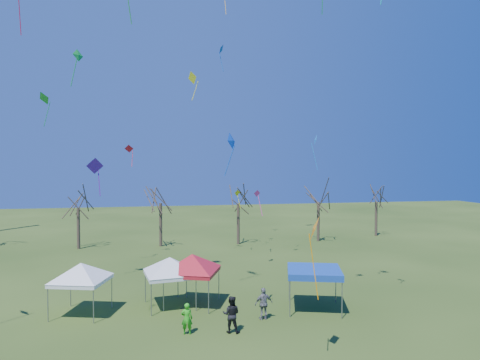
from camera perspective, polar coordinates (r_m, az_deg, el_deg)
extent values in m
plane|color=#294215|center=(23.76, -3.48, -19.47)|extent=(140.00, 140.00, 0.00)
cylinder|color=#3D2D21|center=(47.65, -20.74, -6.04)|extent=(0.32, 0.32, 4.28)
cylinder|color=#3D2D21|center=(46.72, -10.53, -5.88)|extent=(0.32, 0.32, 4.64)
cylinder|color=#3D2D21|center=(47.27, -0.23, -5.85)|extent=(0.32, 0.32, 4.49)
cylinder|color=#3D2D21|center=(49.87, 10.40, -5.48)|extent=(0.32, 0.32, 4.47)
cylinder|color=#3D2D21|center=(55.31, 17.70, -4.93)|extent=(0.32, 0.32, 4.23)
cylinder|color=gray|center=(26.86, -24.25, -14.98)|extent=(0.06, 0.06, 1.87)
cylinder|color=gray|center=(29.07, -21.66, -13.63)|extent=(0.06, 0.06, 1.87)
cylinder|color=gray|center=(25.73, -18.96, -15.67)|extent=(0.06, 0.06, 1.87)
cylinder|color=gray|center=(28.04, -16.73, -14.16)|extent=(0.06, 0.06, 1.87)
cube|color=white|center=(27.11, -20.43, -12.47)|extent=(3.47, 3.47, 0.22)
pyramid|color=white|center=(26.87, -20.45, -10.31)|extent=(3.80, 3.80, 0.93)
cylinder|color=gray|center=(26.02, -11.75, -15.38)|extent=(0.06, 0.06, 1.89)
cylinder|color=gray|center=(28.53, -12.50, -13.82)|extent=(0.06, 0.06, 1.89)
cylinder|color=gray|center=(26.49, -5.88, -15.03)|extent=(0.06, 0.06, 1.89)
cylinder|color=gray|center=(28.96, -7.16, -13.55)|extent=(0.06, 0.06, 1.89)
cube|color=white|center=(27.18, -9.34, -12.29)|extent=(3.21, 3.21, 0.23)
pyramid|color=white|center=(26.94, -9.35, -10.11)|extent=(3.96, 3.96, 0.94)
cylinder|color=gray|center=(26.69, -10.17, -14.83)|extent=(0.06, 0.06, 1.97)
cylinder|color=gray|center=(29.19, -8.28, -13.34)|extent=(0.06, 0.06, 1.97)
cylinder|color=gray|center=(25.92, -4.21, -15.32)|extent=(0.06, 0.06, 1.97)
cylinder|color=gray|center=(28.49, -2.84, -13.71)|extent=(0.06, 0.06, 1.97)
cube|color=#B0111D|center=(27.25, -6.38, -12.05)|extent=(3.82, 3.82, 0.24)
pyramid|color=#B0111D|center=(27.00, -6.39, -9.78)|extent=(3.90, 3.90, 0.98)
cylinder|color=gray|center=(25.52, 6.67, -15.46)|extent=(0.06, 0.06, 2.09)
cylinder|color=gray|center=(28.32, 6.59, -13.69)|extent=(0.06, 0.06, 2.09)
cylinder|color=gray|center=(25.73, 13.45, -15.36)|extent=(0.06, 0.06, 2.09)
cylinder|color=gray|center=(28.51, 12.65, -13.62)|extent=(0.06, 0.06, 2.09)
cube|color=#0F3CA4|center=(26.67, 9.85, -12.09)|extent=(3.93, 3.93, 0.25)
cube|color=#0F3CA4|center=(26.62, 9.85, -11.70)|extent=(3.93, 3.93, 0.13)
imported|color=black|center=(23.24, -1.17, -17.47)|extent=(1.11, 0.98, 1.90)
imported|color=green|center=(23.25, -7.10, -17.85)|extent=(0.63, 0.46, 1.61)
imported|color=slate|center=(25.07, 3.18, -16.13)|extent=(1.10, 0.57, 1.80)
cone|color=green|center=(36.41, -20.77, 15.30)|extent=(0.86, 0.93, 0.99)
cube|color=green|center=(35.87, -21.25, 13.31)|extent=(0.66, 0.58, 2.19)
cube|color=green|center=(31.55, -14.52, 21.16)|extent=(0.28, 0.52, 1.81)
cone|color=blue|center=(23.41, -1.10, 5.24)|extent=(0.79, 0.95, 0.96)
cube|color=blue|center=(23.10, -1.42, 2.59)|extent=(0.55, 0.40, 1.70)
cone|color=orange|center=(18.72, 9.83, -6.31)|extent=(0.85, 1.23, 1.10)
cube|color=orange|center=(19.24, 9.80, -11.33)|extent=(0.43, 0.20, 2.89)
cone|color=blue|center=(32.08, -2.56, 17.04)|extent=(0.58, 0.81, 0.70)
cube|color=blue|center=(32.00, -2.51, 15.46)|extent=(0.32, 0.15, 1.39)
cube|color=red|center=(30.77, -27.35, 19.70)|extent=(0.06, 0.62, 3.09)
cone|color=yellow|center=(39.28, -6.32, 13.41)|extent=(1.03, 1.28, 1.19)
cube|color=yellow|center=(38.79, -6.00, 11.75)|extent=(0.65, 0.41, 1.81)
cube|color=green|center=(26.97, 10.91, 21.91)|extent=(0.14, 0.31, 1.00)
cone|color=blue|center=(32.34, 9.97, 5.29)|extent=(0.49, 0.91, 0.85)
cube|color=blue|center=(32.53, 9.90, 3.10)|extent=(0.52, 0.16, 2.05)
cube|color=#F4AC19|center=(48.23, -1.98, 22.27)|extent=(0.08, 0.81, 2.20)
cone|color=#16932C|center=(45.26, -24.62, 9.92)|extent=(1.59, 1.56, 1.19)
cube|color=#16932C|center=(44.78, -24.34, 8.02)|extent=(0.53, 0.57, 2.42)
cone|color=#F6369B|center=(41.01, 2.26, -1.77)|extent=(0.76, 0.49, 0.71)
cube|color=#F6369B|center=(41.33, 2.69, -3.39)|extent=(0.32, 0.76, 2.02)
cone|color=#4D17A2|center=(23.41, -18.80, 1.82)|extent=(0.93, 0.58, 0.86)
cube|color=#4D17A2|center=(23.47, -18.27, -0.36)|extent=(0.18, 0.45, 1.37)
cone|color=red|center=(44.35, -14.58, 4.09)|extent=(0.94, 0.58, 0.82)
cube|color=red|center=(44.27, -14.17, 2.76)|extent=(0.12, 0.65, 1.64)
cone|color=yellow|center=(41.63, -0.39, -1.71)|extent=(0.70, 0.51, 0.69)
cube|color=yellow|center=(41.84, -0.15, -2.86)|extent=(0.28, 0.45, 1.37)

